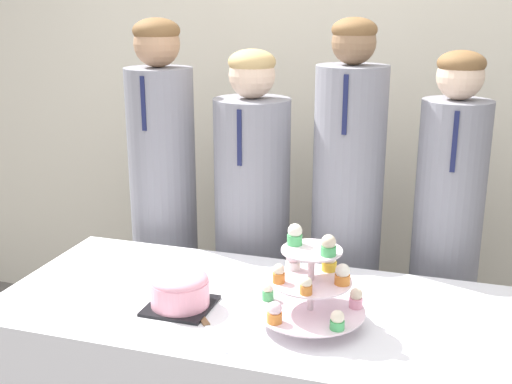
# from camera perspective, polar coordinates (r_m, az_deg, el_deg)

# --- Properties ---
(wall_back) EXTENTS (9.00, 0.06, 2.70)m
(wall_back) POSITION_cam_1_polar(r_m,az_deg,el_deg) (3.17, 7.07, 10.13)
(wall_back) COLOR beige
(wall_back) RESTS_ON ground_plane
(round_cake) EXTENTS (0.21, 0.21, 0.13)m
(round_cake) POSITION_cam_1_polar(r_m,az_deg,el_deg) (2.09, -6.79, -8.50)
(round_cake) COLOR black
(round_cake) RESTS_ON table
(cake_knife) EXTENTS (0.18, 0.20, 0.01)m
(cake_knife) POSITION_cam_1_polar(r_m,az_deg,el_deg) (1.99, -4.30, -11.86)
(cake_knife) COLOR silver
(cake_knife) RESTS_ON table
(cupcake_stand) EXTENTS (0.34, 0.34, 0.31)m
(cupcake_stand) POSITION_cam_1_polar(r_m,az_deg,el_deg) (1.96, 4.95, -8.09)
(cupcake_stand) COLOR silver
(cupcake_stand) RESTS_ON table
(student_0) EXTENTS (0.29, 0.29, 1.64)m
(student_0) POSITION_cam_1_polar(r_m,az_deg,el_deg) (2.88, -8.16, -2.01)
(student_0) COLOR gray
(student_0) RESTS_ON ground_plane
(student_1) EXTENTS (0.32, 0.32, 1.52)m
(student_1) POSITION_cam_1_polar(r_m,az_deg,el_deg) (2.76, -0.34, -4.24)
(student_1) COLOR gray
(student_1) RESTS_ON ground_plane
(student_2) EXTENTS (0.28, 0.29, 1.64)m
(student_2) POSITION_cam_1_polar(r_m,az_deg,el_deg) (2.65, 7.99, -3.77)
(student_2) COLOR gray
(student_2) RESTS_ON ground_plane
(student_3) EXTENTS (0.26, 0.27, 1.53)m
(student_3) POSITION_cam_1_polar(r_m,az_deg,el_deg) (2.64, 16.39, -5.49)
(student_3) COLOR gray
(student_3) RESTS_ON ground_plane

